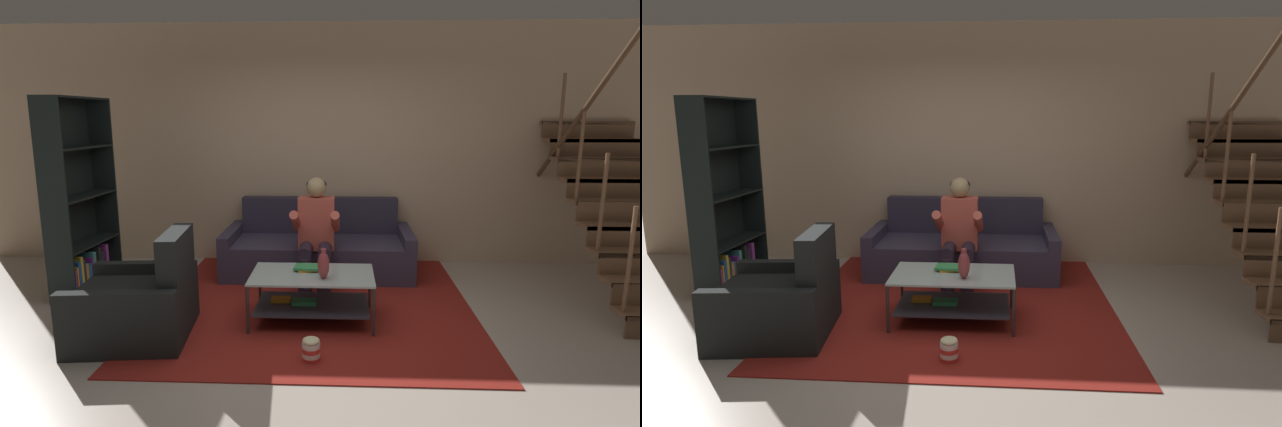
{
  "view_description": "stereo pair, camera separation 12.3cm",
  "coord_description": "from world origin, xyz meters",
  "views": [
    {
      "loc": [
        0.35,
        -3.74,
        1.81
      ],
      "look_at": [
        0.15,
        0.86,
        0.91
      ],
      "focal_mm": 28.0,
      "sensor_mm": 36.0,
      "label": 1
    },
    {
      "loc": [
        0.48,
        -3.73,
        1.81
      ],
      "look_at": [
        0.15,
        0.86,
        0.91
      ],
      "focal_mm": 28.0,
      "sensor_mm": 36.0,
      "label": 2
    }
  ],
  "objects": [
    {
      "name": "bookshelf",
      "position": [
        -2.37,
        1.18,
        0.73
      ],
      "size": [
        0.32,
        0.97,
        2.0
      ],
      "color": "black",
      "rests_on": "ground"
    },
    {
      "name": "staircase_run",
      "position": [
        3.18,
        1.36,
        0.99
      ],
      "size": [
        1.05,
        2.35,
        2.67
      ],
      "color": "brown",
      "rests_on": "ground"
    },
    {
      "name": "area_rug",
      "position": [
        0.09,
        1.07,
        0.01
      ],
      "size": [
        3.0,
        3.39,
        0.01
      ],
      "color": "maroon",
      "rests_on": "ground"
    },
    {
      "name": "coffee_table",
      "position": [
        0.09,
        0.47,
        0.29
      ],
      "size": [
        1.08,
        0.65,
        0.44
      ],
      "color": "#A9BEBD",
      "rests_on": "ground"
    },
    {
      "name": "book_stack",
      "position": [
        0.05,
        0.57,
        0.47
      ],
      "size": [
        0.24,
        0.19,
        0.04
      ],
      "color": "orange",
      "rests_on": "coffee_table"
    },
    {
      "name": "armchair",
      "position": [
        -1.32,
        0.09,
        0.28
      ],
      "size": [
        0.98,
        0.97,
        0.89
      ],
      "color": "black",
      "rests_on": "ground"
    },
    {
      "name": "person_seated_center",
      "position": [
        0.08,
        1.35,
        0.64
      ],
      "size": [
        0.5,
        0.58,
        1.18
      ],
      "color": "#2D2131",
      "rests_on": "ground"
    },
    {
      "name": "back_partition",
      "position": [
        0.0,
        2.46,
        1.45
      ],
      "size": [
        8.4,
        0.12,
        2.9
      ],
      "primitive_type": "cube",
      "color": "#CEB090",
      "rests_on": "ground"
    },
    {
      "name": "popcorn_tub",
      "position": [
        0.13,
        -0.28,
        0.09
      ],
      "size": [
        0.14,
        0.14,
        0.19
      ],
      "color": "red",
      "rests_on": "ground"
    },
    {
      "name": "ground",
      "position": [
        0.0,
        0.0,
        0.0
      ],
      "size": [
        16.8,
        16.8,
        0.0
      ],
      "primitive_type": "plane",
      "color": "#BAAC9E"
    },
    {
      "name": "couch",
      "position": [
        0.08,
        1.92,
        0.27
      ],
      "size": [
        2.15,
        0.97,
        0.84
      ],
      "color": "#393249",
      "rests_on": "ground"
    },
    {
      "name": "vase",
      "position": [
        0.2,
        0.34,
        0.57
      ],
      "size": [
        0.1,
        0.1,
        0.26
      ],
      "color": "#95363B",
      "rests_on": "coffee_table"
    }
  ]
}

